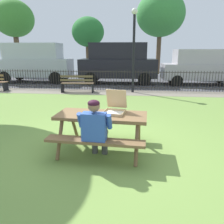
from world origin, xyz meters
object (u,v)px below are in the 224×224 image
parked_car_far_left (35,62)px  far_tree_midleft (88,33)px  parked_car_left (118,62)px  far_tree_center (160,15)px  parked_car_center (201,66)px  far_tree_left (14,19)px  lamp_post_walkway (134,42)px  picnic_table_foreground (102,122)px  pizza_box_open (115,107)px  park_bench_center (77,84)px  adult_at_table (95,128)px

parked_car_far_left → far_tree_midleft: size_ratio=0.99×
parked_car_left → far_tree_center: bearing=63.2°
parked_car_far_left → far_tree_center: far_tree_center is taller
parked_car_left → parked_car_center: parked_car_left is taller
far_tree_center → far_tree_left: bearing=180.0°
lamp_post_walkway → parked_car_left: size_ratio=0.81×
lamp_post_walkway → far_tree_left: size_ratio=0.61×
picnic_table_foreground → parked_car_center: (4.58, 9.73, 0.50)m
picnic_table_foreground → lamp_post_walkway: (0.54, 6.67, 1.77)m
parked_car_left → picnic_table_foreground: bearing=-87.4°
lamp_post_walkway → parked_car_far_left: bearing=154.5°
parked_car_left → far_tree_left: size_ratio=0.75×
picnic_table_foreground → parked_car_center: bearing=64.8°
parked_car_center → far_tree_center: size_ratio=0.70×
lamp_post_walkway → parked_car_left: bearing=107.7°
picnic_table_foreground → far_tree_midleft: (-3.56, 15.68, 2.91)m
parked_car_far_left → parked_car_center: size_ratio=1.03×
lamp_post_walkway → parked_car_center: 5.23m
pizza_box_open → far_tree_left: far_tree_left is taller
park_bench_center → lamp_post_walkway: lamp_post_walkway is taller
adult_at_table → far_tree_midleft: bearing=102.3°
pizza_box_open → lamp_post_walkway: bearing=87.6°
picnic_table_foreground → adult_at_table: size_ratio=1.58×
picnic_table_foreground → parked_car_center: size_ratio=0.40×
pizza_box_open → adult_at_table: (-0.29, -0.63, -0.22)m
park_bench_center → parked_car_center: 7.60m
park_bench_center → parked_car_left: (1.75, 3.38, 0.89)m
park_bench_center → far_tree_center: (4.76, 9.34, 4.45)m
lamp_post_walkway → park_bench_center: bearing=-173.1°
parked_car_far_left → far_tree_midleft: 6.76m
far_tree_center → pizza_box_open: bearing=-98.5°
parked_car_left → far_tree_midleft: far_tree_midleft is taller
park_bench_center → far_tree_left: (-8.03, 9.34, 4.28)m
park_bench_center → far_tree_midleft: far_tree_midleft is taller
picnic_table_foreground → far_tree_midleft: bearing=102.8°
far_tree_midleft → parked_car_center: bearing=-36.2°
picnic_table_foreground → far_tree_center: 16.46m
adult_at_table → far_tree_left: far_tree_left is taller
picnic_table_foreground → pizza_box_open: size_ratio=3.39×
picnic_table_foreground → adult_at_table: (-0.03, -0.50, 0.06)m
park_bench_center → far_tree_midleft: bearing=98.3°
pizza_box_open → adult_at_table: 0.73m
lamp_post_walkway → parked_car_far_left: size_ratio=0.80×
adult_at_table → far_tree_center: far_tree_center is taller
pizza_box_open → far_tree_center: far_tree_center is taller
parked_car_far_left → parked_car_left: (5.43, -0.00, 0.00)m
lamp_post_walkway → parked_car_center: bearing=37.1°
adult_at_table → parked_car_far_left: size_ratio=0.25×
parked_car_left → parked_car_center: size_ratio=1.02×
picnic_table_foreground → lamp_post_walkway: size_ratio=0.49×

